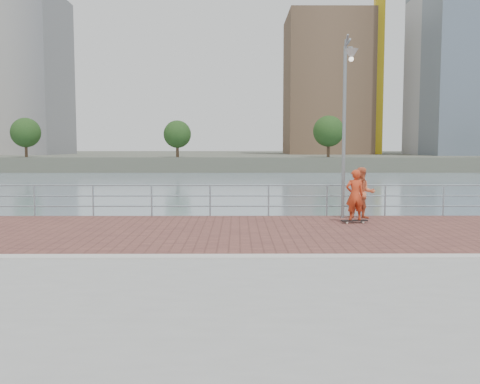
{
  "coord_description": "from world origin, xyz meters",
  "views": [
    {
      "loc": [
        -0.07,
        -11.65,
        2.5
      ],
      "look_at": [
        0.0,
        2.0,
        1.3
      ],
      "focal_mm": 40.0,
      "sensor_mm": 36.0,
      "label": 1
    }
  ],
  "objects_px": {
    "street_lamp": "(347,95)",
    "skateboarder": "(355,195)",
    "guardrail": "(239,197)",
    "bystander": "(362,193)"
  },
  "relations": [
    {
      "from": "guardrail",
      "to": "street_lamp",
      "type": "bearing_deg",
      "value": -14.66
    },
    {
      "from": "guardrail",
      "to": "bystander",
      "type": "height_order",
      "value": "bystander"
    },
    {
      "from": "street_lamp",
      "to": "bystander",
      "type": "height_order",
      "value": "street_lamp"
    },
    {
      "from": "skateboarder",
      "to": "bystander",
      "type": "height_order",
      "value": "bystander"
    },
    {
      "from": "street_lamp",
      "to": "skateboarder",
      "type": "relative_size",
      "value": 3.59
    },
    {
      "from": "skateboarder",
      "to": "street_lamp",
      "type": "bearing_deg",
      "value": -88.03
    },
    {
      "from": "street_lamp",
      "to": "skateboarder",
      "type": "height_order",
      "value": "street_lamp"
    },
    {
      "from": "guardrail",
      "to": "bystander",
      "type": "xyz_separation_m",
      "value": [
        4.16,
        -0.71,
        0.2
      ]
    },
    {
      "from": "bystander",
      "to": "skateboarder",
      "type": "bearing_deg",
      "value": -110.83
    },
    {
      "from": "guardrail",
      "to": "street_lamp",
      "type": "relative_size",
      "value": 6.7
    }
  ]
}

